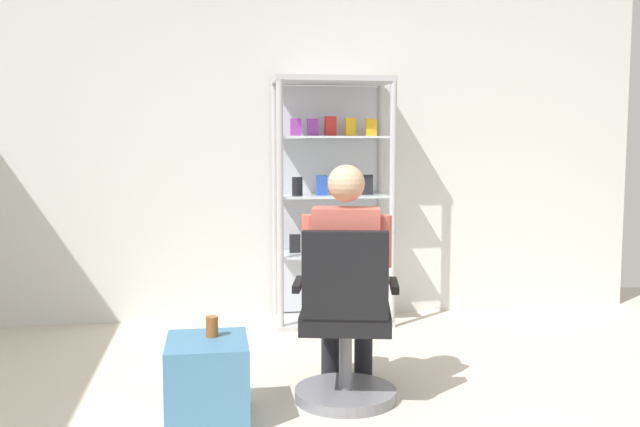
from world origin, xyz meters
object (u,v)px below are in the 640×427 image
at_px(office_chair, 346,332).
at_px(seated_shopkeeper, 346,268).
at_px(display_cabinet_main, 331,200).
at_px(storage_crate, 207,380).
at_px(tea_glass, 212,327).

xyz_separation_m(office_chair, seated_shopkeeper, (0.03, 0.16, 0.32)).
height_order(display_cabinet_main, storage_crate, display_cabinet_main).
bearing_deg(seated_shopkeeper, display_cabinet_main, 83.35).
relative_size(office_chair, seated_shopkeeper, 0.74).
height_order(office_chair, tea_glass, office_chair).
bearing_deg(display_cabinet_main, office_chair, -97.14).
bearing_deg(display_cabinet_main, tea_glass, -116.97).
height_order(office_chair, seated_shopkeeper, seated_shopkeeper).
relative_size(seated_shopkeeper, tea_glass, 12.26).
bearing_deg(tea_glass, office_chair, 4.97).
bearing_deg(office_chair, display_cabinet_main, 82.86).
distance_m(display_cabinet_main, seated_shopkeeper, 1.63).
distance_m(seated_shopkeeper, storage_crate, 0.96).
relative_size(display_cabinet_main, storage_crate, 4.11).
bearing_deg(storage_crate, seated_shopkeeper, 20.08).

